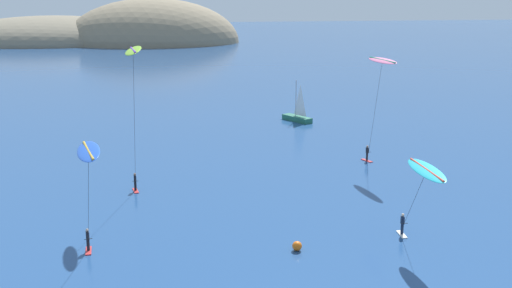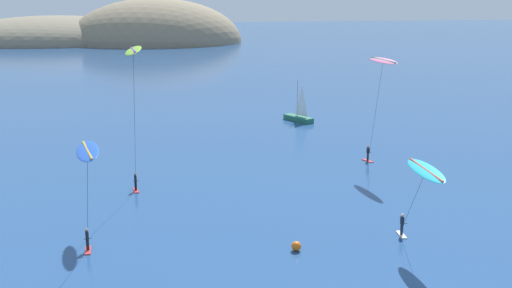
# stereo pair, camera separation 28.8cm
# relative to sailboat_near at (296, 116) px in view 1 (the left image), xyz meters

# --- Properties ---
(headland_island) EXTENTS (97.52, 48.48, 28.67)m
(headland_island) POSITION_rel_sailboat_near_xyz_m (-34.29, 131.53, -0.64)
(headland_island) COLOR #84755B
(headland_island) RESTS_ON ground
(sailboat_near) EXTENTS (3.78, 5.63, 5.70)m
(sailboat_near) POSITION_rel_sailboat_near_xyz_m (0.00, 0.00, 0.00)
(sailboat_near) COLOR #23664C
(sailboat_near) RESTS_ON ground
(kitesurfer_blue) EXTENTS (2.41, 7.12, 8.63)m
(kitesurfer_blue) POSITION_rel_sailboat_near_xyz_m (-23.24, -45.27, 6.97)
(kitesurfer_blue) COLOR red
(kitesurfer_blue) RESTS_ON ground
(kitesurfer_cyan) EXTENTS (1.36, 7.36, 6.41)m
(kitesurfer_cyan) POSITION_rel_sailboat_near_xyz_m (-1.00, -45.63, 5.07)
(kitesurfer_cyan) COLOR silver
(kitesurfer_cyan) RESTS_ON ground
(kitesurfer_lime) EXTENTS (1.86, 7.49, 13.60)m
(kitesurfer_lime) POSITION_rel_sailboat_near_xyz_m (-20.64, -32.44, 11.37)
(kitesurfer_lime) COLOR red
(kitesurfer_lime) RESTS_ON ground
(kitesurfer_pink) EXTENTS (1.90, 5.99, 11.26)m
(kitesurfer_pink) POSITION_rel_sailboat_near_xyz_m (3.41, -23.86, 9.40)
(kitesurfer_pink) COLOR red
(kitesurfer_pink) RESTS_ON ground
(marker_buoy) EXTENTS (0.70, 0.70, 0.70)m
(marker_buoy) POSITION_rel_sailboat_near_xyz_m (-9.41, -43.92, -0.29)
(marker_buoy) COLOR orange
(marker_buoy) RESTS_ON ground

